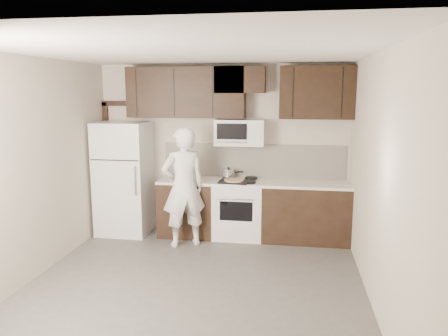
% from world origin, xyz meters
% --- Properties ---
extents(floor, '(4.50, 4.50, 0.00)m').
position_xyz_m(floor, '(0.00, 0.00, 0.00)').
color(floor, '#4D4A48').
rests_on(floor, ground).
extents(back_wall, '(4.00, 0.00, 4.00)m').
position_xyz_m(back_wall, '(0.00, 2.25, 1.35)').
color(back_wall, '#BBAF9F').
rests_on(back_wall, ground).
extents(ceiling, '(4.50, 4.50, 0.00)m').
position_xyz_m(ceiling, '(0.00, 0.00, 2.70)').
color(ceiling, white).
rests_on(ceiling, back_wall).
extents(counter_run, '(2.95, 0.64, 0.91)m').
position_xyz_m(counter_run, '(0.60, 1.94, 0.46)').
color(counter_run, black).
rests_on(counter_run, floor).
extents(stove, '(0.76, 0.66, 0.94)m').
position_xyz_m(stove, '(0.30, 1.94, 0.46)').
color(stove, silver).
rests_on(stove, floor).
extents(backsplash, '(2.90, 0.02, 0.54)m').
position_xyz_m(backsplash, '(0.50, 2.24, 1.18)').
color(backsplash, silver).
rests_on(backsplash, counter_run).
extents(upper_cabinets, '(3.48, 0.35, 0.78)m').
position_xyz_m(upper_cabinets, '(0.21, 2.08, 2.28)').
color(upper_cabinets, black).
rests_on(upper_cabinets, back_wall).
extents(microwave, '(0.76, 0.42, 0.40)m').
position_xyz_m(microwave, '(0.30, 2.06, 1.65)').
color(microwave, silver).
rests_on(microwave, upper_cabinets).
extents(refrigerator, '(0.80, 0.76, 1.80)m').
position_xyz_m(refrigerator, '(-1.55, 1.89, 0.90)').
color(refrigerator, silver).
rests_on(refrigerator, floor).
extents(door_trim, '(0.50, 0.08, 2.12)m').
position_xyz_m(door_trim, '(-1.92, 2.21, 1.25)').
color(door_trim, black).
rests_on(door_trim, floor).
extents(saucepan, '(0.32, 0.20, 0.18)m').
position_xyz_m(saucepan, '(0.12, 2.09, 0.99)').
color(saucepan, silver).
rests_on(saucepan, stove).
extents(baking_tray, '(0.47, 0.36, 0.02)m').
position_xyz_m(baking_tray, '(0.25, 1.79, 0.92)').
color(baking_tray, black).
rests_on(baking_tray, counter_run).
extents(pizza, '(0.32, 0.32, 0.02)m').
position_xyz_m(pizza, '(0.25, 1.79, 0.94)').
color(pizza, tan).
rests_on(pizza, baking_tray).
extents(person, '(0.77, 0.69, 1.78)m').
position_xyz_m(person, '(-0.45, 1.44, 0.89)').
color(person, silver).
rests_on(person, floor).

